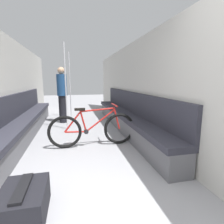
# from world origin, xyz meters

# --- Properties ---
(wall_left) EXTENTS (0.10, 9.31, 2.27)m
(wall_left) POSITION_xyz_m (-1.48, 3.05, 1.13)
(wall_left) COLOR beige
(wall_left) RESTS_ON ground
(wall_right) EXTENTS (0.10, 9.31, 2.27)m
(wall_right) POSITION_xyz_m (1.48, 3.05, 1.13)
(wall_right) COLOR beige
(wall_right) RESTS_ON ground
(bench_seat_row_left) EXTENTS (0.45, 5.00, 1.00)m
(bench_seat_row_left) POSITION_xyz_m (-1.24, 3.25, 0.33)
(bench_seat_row_left) COLOR #5B5B60
(bench_seat_row_left) RESTS_ON ground
(bench_seat_row_right) EXTENTS (0.45, 5.00, 1.00)m
(bench_seat_row_right) POSITION_xyz_m (1.24, 3.25, 0.33)
(bench_seat_row_right) COLOR #5B5B60
(bench_seat_row_right) RESTS_ON ground
(bicycle) EXTENTS (1.73, 0.46, 0.83)m
(bicycle) POSITION_xyz_m (0.24, 2.28, 0.34)
(bicycle) COLOR black
(bicycle) RESTS_ON ground
(grab_pole_near) EXTENTS (0.08, 0.08, 2.25)m
(grab_pole_near) POSITION_xyz_m (-0.19, 5.23, 1.10)
(grab_pole_near) COLOR gray
(grab_pole_near) RESTS_ON ground
(grab_pole_far) EXTENTS (0.08, 0.08, 2.25)m
(grab_pole_far) POSITION_xyz_m (-0.28, 3.67, 1.10)
(grab_pole_far) COLOR gray
(grab_pole_far) RESTS_ON ground
(passenger_standing) EXTENTS (0.30, 0.30, 1.70)m
(passenger_standing) POSITION_xyz_m (-0.42, 4.50, 0.88)
(passenger_standing) COLOR black
(passenger_standing) RESTS_ON ground
(luggage_bag) EXTENTS (0.42, 0.56, 0.32)m
(luggage_bag) POSITION_xyz_m (-0.63, 0.57, 0.15)
(luggage_bag) COLOR black
(luggage_bag) RESTS_ON ground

